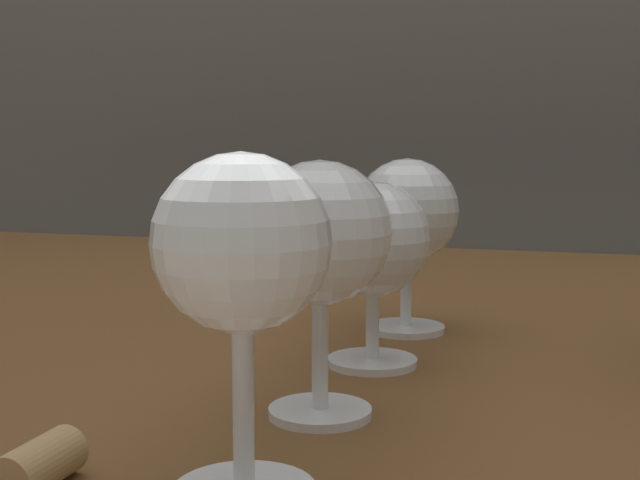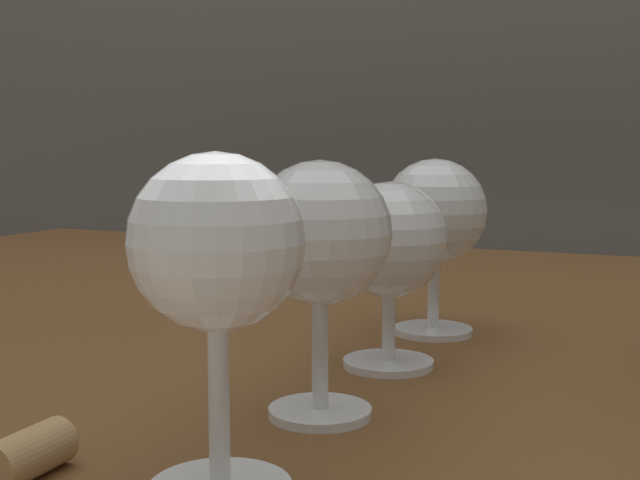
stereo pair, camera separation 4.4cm
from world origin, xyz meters
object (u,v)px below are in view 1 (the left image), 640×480
at_px(wine_glass_white, 320,237).
at_px(wine_glass_cabernet, 407,214).
at_px(cork, 39,465).
at_px(wine_glass_chardonnay, 242,250).
at_px(wine_glass_rose, 373,243).

bearing_deg(wine_glass_white, wine_glass_cabernet, 88.95).
xyz_separation_m(wine_glass_cabernet, cork, (-0.09, -0.35, -0.08)).
bearing_deg(cork, wine_glass_cabernet, 75.28).
xyz_separation_m(wine_glass_chardonnay, wine_glass_rose, (0.00, 0.22, -0.02)).
relative_size(wine_glass_white, wine_glass_rose, 1.13).
xyz_separation_m(wine_glass_rose, wine_glass_cabernet, (0.00, 0.11, 0.01)).
xyz_separation_m(wine_glass_chardonnay, wine_glass_cabernet, (0.00, 0.33, -0.01)).
bearing_deg(wine_glass_chardonnay, wine_glass_white, 90.51).
bearing_deg(wine_glass_rose, wine_glass_cabernet, 89.15).
bearing_deg(wine_glass_cabernet, cork, -104.72).
height_order(wine_glass_chardonnay, wine_glass_white, wine_glass_chardonnay).
bearing_deg(cork, wine_glass_chardonnay, 10.86).
relative_size(wine_glass_chardonnay, wine_glass_white, 1.04).
relative_size(wine_glass_white, wine_glass_cabernet, 1.02).
bearing_deg(wine_glass_white, wine_glass_chardonnay, -89.49).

